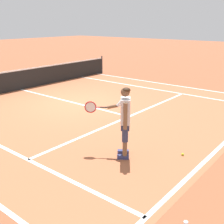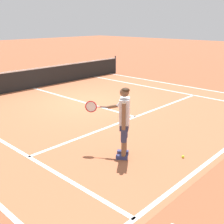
# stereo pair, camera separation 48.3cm
# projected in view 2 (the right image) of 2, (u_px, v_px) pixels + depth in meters

# --- Properties ---
(ground_plane) EXTENTS (80.00, 80.00, 0.00)m
(ground_plane) POSITION_uv_depth(u_px,v_px,m) (84.00, 102.00, 11.42)
(ground_plane) COLOR #9E5133
(court_inner_surface) EXTENTS (10.98, 10.10, 0.00)m
(court_inner_surface) POSITION_uv_depth(u_px,v_px,m) (103.00, 108.00, 10.71)
(court_inner_surface) COLOR #B2603D
(court_inner_surface) RESTS_ON ground
(line_service) EXTENTS (8.23, 0.10, 0.01)m
(line_service) POSITION_uv_depth(u_px,v_px,m) (135.00, 117.00, 9.69)
(line_service) COLOR white
(line_service) RESTS_ON ground
(line_centre_service) EXTENTS (0.10, 6.40, 0.01)m
(line_centre_service) POSITION_uv_depth(u_px,v_px,m) (75.00, 100.00, 11.78)
(line_centre_service) COLOR white
(line_centre_service) RESTS_ON ground
(line_singles_right) EXTENTS (0.10, 9.70, 0.01)m
(line_singles_right) POSITION_uv_depth(u_px,v_px,m) (164.00, 90.00, 13.56)
(line_singles_right) COLOR white
(line_singles_right) RESTS_ON ground
(line_doubles_right) EXTENTS (0.10, 9.70, 0.01)m
(line_doubles_right) POSITION_uv_depth(u_px,v_px,m) (179.00, 85.00, 14.51)
(line_doubles_right) COLOR white
(line_doubles_right) RESTS_ON ground
(tennis_net) EXTENTS (11.96, 0.08, 1.07)m
(tennis_net) POSITION_uv_depth(u_px,v_px,m) (33.00, 78.00, 13.72)
(tennis_net) COLOR #333338
(tennis_net) RESTS_ON ground
(tennis_player) EXTENTS (0.62, 1.21, 1.71)m
(tennis_player) POSITION_uv_depth(u_px,v_px,m) (123.00, 118.00, 6.57)
(tennis_player) COLOR navy
(tennis_player) RESTS_ON ground
(tennis_ball_near_feet) EXTENTS (0.07, 0.07, 0.07)m
(tennis_ball_near_feet) POSITION_uv_depth(u_px,v_px,m) (183.00, 157.00, 6.78)
(tennis_ball_near_feet) COLOR #CCE02D
(tennis_ball_near_feet) RESTS_ON ground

